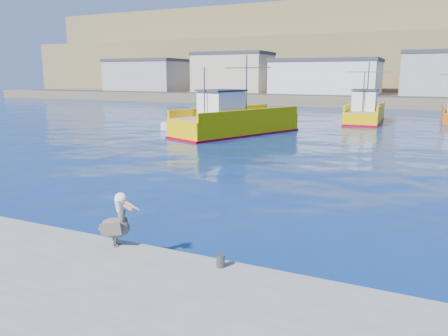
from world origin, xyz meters
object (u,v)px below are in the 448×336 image
(trawler_yellow_b, at_px, (365,113))
(pelican, at_px, (117,223))
(trawler_yellow_a, at_px, (234,122))
(skiff_left, at_px, (185,127))

(trawler_yellow_b, relative_size, pelican, 6.73)
(trawler_yellow_a, height_order, skiff_left, trawler_yellow_a)
(trawler_yellow_b, relative_size, skiff_left, 2.23)
(skiff_left, bearing_deg, pelican, -63.46)
(trawler_yellow_a, distance_m, pelican, 25.87)
(pelican, bearing_deg, trawler_yellow_b, 88.57)
(trawler_yellow_a, relative_size, skiff_left, 2.82)
(trawler_yellow_a, distance_m, trawler_yellow_b, 17.09)
(trawler_yellow_b, xyz_separation_m, skiff_left, (-13.82, -13.82, -0.66))
(trawler_yellow_b, xyz_separation_m, pelican, (-0.99, -39.52, 0.16))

